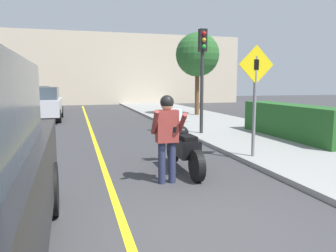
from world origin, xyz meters
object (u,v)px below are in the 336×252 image
(street_tree, at_px, (197,55))
(motorcycle, at_px, (183,148))
(traffic_light, at_px, (202,61))
(crossing_sign, at_px, (255,90))
(person_biker, at_px, (167,130))
(parked_car_silver, at_px, (42,104))
(parked_car_red, at_px, (37,99))

(street_tree, bearing_deg, motorcycle, -112.24)
(traffic_light, bearing_deg, crossing_sign, -92.47)
(person_biker, height_order, street_tree, street_tree)
(parked_car_silver, bearing_deg, person_biker, -74.58)
(street_tree, bearing_deg, parked_car_red, 145.80)
(street_tree, xyz_separation_m, parked_car_silver, (-8.15, 0.29, -2.55))
(traffic_light, distance_m, parked_car_silver, 9.10)
(person_biker, bearing_deg, street_tree, 66.64)
(street_tree, bearing_deg, parked_car_silver, 177.96)
(motorcycle, distance_m, crossing_sign, 2.30)
(crossing_sign, relative_size, street_tree, 0.59)
(parked_car_red, bearing_deg, street_tree, -34.20)
(crossing_sign, height_order, parked_car_red, crossing_sign)
(crossing_sign, relative_size, traffic_light, 0.74)
(motorcycle, bearing_deg, person_biker, -126.86)
(person_biker, xyz_separation_m, crossing_sign, (2.50, 1.18, 0.70))
(traffic_light, xyz_separation_m, parked_car_red, (-6.72, 12.54, -1.76))
(traffic_light, relative_size, parked_car_silver, 0.86)
(person_biker, distance_m, crossing_sign, 2.85)
(person_biker, xyz_separation_m, traffic_light, (2.66, 4.97, 1.61))
(street_tree, height_order, parked_car_red, street_tree)
(parked_car_silver, bearing_deg, crossing_sign, -61.46)
(person_biker, xyz_separation_m, parked_car_red, (-4.06, 17.51, -0.15))
(motorcycle, relative_size, street_tree, 0.49)
(parked_car_red, bearing_deg, crossing_sign, -68.13)
(motorcycle, xyz_separation_m, person_biker, (-0.58, -0.77, 0.50))
(crossing_sign, xyz_separation_m, parked_car_red, (-6.56, 16.33, -0.85))
(person_biker, relative_size, parked_car_silver, 0.39)
(crossing_sign, xyz_separation_m, traffic_light, (0.16, 3.80, 0.91))
(person_biker, height_order, parked_car_silver, parked_car_silver)
(person_biker, distance_m, parked_car_red, 17.98)
(crossing_sign, bearing_deg, street_tree, 76.64)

